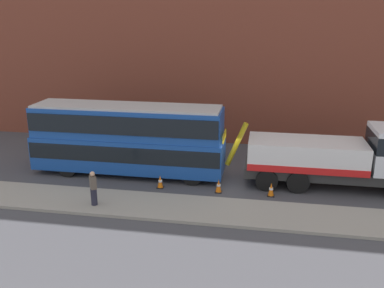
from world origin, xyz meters
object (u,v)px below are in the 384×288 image
Objects in this scene: traffic_cone_near_bus at (160,182)px; double_decker_bus at (128,137)px; traffic_cone_midway at (219,186)px; traffic_cone_near_truck at (271,190)px; pedestrian_onlooker at (93,189)px; recovery_tow_truck at (341,156)px.

double_decker_bus is at bearing 142.74° from traffic_cone_near_bus.
traffic_cone_near_bus is at bearing -37.46° from double_decker_bus.
traffic_cone_near_truck is (2.70, 0.01, 0.00)m from traffic_cone_midway.
traffic_cone_near_bus and traffic_cone_midway have the same top height.
pedestrian_onlooker reaches higher than traffic_cone_near_bus.
recovery_tow_truck reaches higher than pedestrian_onlooker.
pedestrian_onlooker is 8.88m from traffic_cone_near_truck.
double_decker_bus reaches higher than traffic_cone_midway.
recovery_tow_truck is 14.09× the size of traffic_cone_near_bus.
recovery_tow_truck is 4.21m from traffic_cone_near_truck.
traffic_cone_near_truck is at bearing -17.36° from pedestrian_onlooker.
traffic_cone_near_truck is at bearing 0.17° from traffic_cone_midway.
pedestrian_onlooker is at bearing -153.64° from traffic_cone_midway.
pedestrian_onlooker is 3.88m from traffic_cone_near_bus.
traffic_cone_near_bus is (2.54, 2.86, -0.64)m from pedestrian_onlooker.
pedestrian_onlooker is 2.38× the size of traffic_cone_near_bus.
pedestrian_onlooker is at bearing -161.38° from traffic_cone_near_truck.
double_decker_bus is 15.36× the size of traffic_cone_near_truck.
double_decker_bus is at bearing 161.80° from traffic_cone_midway.
double_decker_bus is at bearing 50.98° from pedestrian_onlooker.
traffic_cone_near_bus is at bearing 179.69° from traffic_cone_near_truck.
traffic_cone_near_bus is at bearing 12.33° from pedestrian_onlooker.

